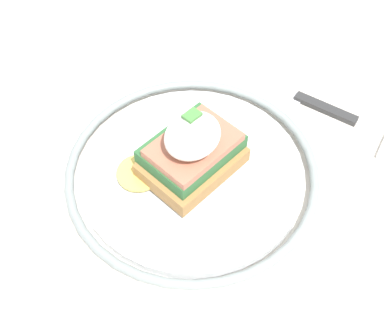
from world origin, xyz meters
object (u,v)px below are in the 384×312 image
Objects in this scene: sandwich at (191,150)px; fork at (42,289)px; plate at (192,172)px; knife at (300,98)px.

fork is (-0.19, 0.01, -0.04)m from sandwich.
sandwich is at bearing -171.92° from plate.
knife is at bearing -4.31° from sandwich.
fork is at bearing 177.28° from sandwich.
knife is at bearing -3.49° from fork.
plate is at bearing 8.08° from sandwich.
sandwich is at bearing -2.72° from fork.
sandwich is 0.19m from fork.
plate is 1.56× the size of knife.
plate is 2.28× the size of sandwich.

